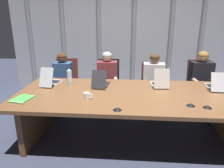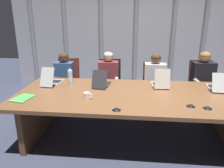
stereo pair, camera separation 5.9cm
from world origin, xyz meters
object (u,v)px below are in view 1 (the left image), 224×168
(office_chair_left_end, at_px, (67,89))
(coffee_mug_near, at_px, (87,96))
(laptop_left_end, at_px, (51,81))
(person_left_mid, at_px, (107,78))
(conference_mic_left_side, at_px, (191,105))
(laptop_center, at_px, (160,83))
(office_chair_right_mid, at_px, (199,92))
(office_chair_center, at_px, (153,92))
(person_left_end, at_px, (62,78))
(office_chair_left_mid, at_px, (109,90))
(laptop_right_mid, at_px, (216,85))
(person_center, at_px, (154,80))
(laptop_left_mid, at_px, (101,83))
(person_right_mid, at_px, (202,79))
(water_bottle_secondary, at_px, (70,78))
(conference_mic_middle, at_px, (208,107))
(spiral_notepad, at_px, (22,99))
(conference_mic_right_side, at_px, (117,109))

(office_chair_left_end, xyz_separation_m, coffee_mug_near, (0.71, -1.46, 0.41))
(laptop_left_end, height_order, coffee_mug_near, laptop_left_end)
(person_left_mid, xyz_separation_m, conference_mic_left_side, (1.20, -1.42, 0.09))
(conference_mic_left_side, bearing_deg, person_left_mid, 130.22)
(laptop_left_end, distance_m, laptop_center, 1.76)
(person_left_mid, bearing_deg, laptop_left_end, -55.17)
(laptop_center, xyz_separation_m, conference_mic_left_side, (0.29, -0.76, -0.04))
(laptop_left_end, bearing_deg, coffee_mug_near, -123.73)
(office_chair_left_end, relative_size, office_chair_right_mid, 0.98)
(office_chair_left_end, height_order, office_chair_center, office_chair_left_end)
(person_left_end, relative_size, person_left_mid, 0.97)
(office_chair_left_end, xyz_separation_m, person_left_mid, (0.85, -0.16, 0.29))
(office_chair_left_mid, distance_m, conference_mic_left_side, 2.00)
(laptop_right_mid, height_order, office_chair_center, laptop_right_mid)
(laptop_right_mid, relative_size, person_center, 0.40)
(laptop_left_mid, height_order, office_chair_right_mid, laptop_left_mid)
(person_right_mid, relative_size, coffee_mug_near, 9.29)
(laptop_left_end, bearing_deg, person_left_mid, -44.02)
(water_bottle_secondary, height_order, conference_mic_middle, water_bottle_secondary)
(person_left_end, bearing_deg, person_center, 88.47)
(laptop_right_mid, distance_m, person_right_mid, 0.72)
(laptop_right_mid, xyz_separation_m, coffee_mug_near, (-1.89, -0.59, -0.01))
(water_bottle_secondary, distance_m, spiral_notepad, 0.82)
(laptop_left_end, distance_m, office_chair_left_mid, 1.29)
(coffee_mug_near, bearing_deg, conference_mic_middle, -6.23)
(laptop_center, xyz_separation_m, water_bottle_secondary, (-1.44, -0.08, 0.06))
(person_right_mid, bearing_deg, person_center, -94.87)
(office_chair_left_mid, bearing_deg, conference_mic_left_side, 30.01)
(person_left_mid, relative_size, conference_mic_left_side, 10.41)
(water_bottle_secondary, bearing_deg, conference_mic_left_side, -21.58)
(office_chair_right_mid, xyz_separation_m, person_left_end, (-2.70, -0.17, 0.27))
(person_left_end, bearing_deg, conference_mic_left_side, 54.27)
(laptop_left_end, height_order, person_right_mid, person_right_mid)
(water_bottle_secondary, height_order, coffee_mug_near, water_bottle_secondary)
(office_chair_left_end, relative_size, office_chair_left_mid, 1.00)
(person_center, xyz_separation_m, conference_mic_right_side, (-0.60, -1.61, 0.10))
(office_chair_left_mid, bearing_deg, person_left_mid, -14.39)
(laptop_right_mid, bearing_deg, office_chair_right_mid, 1.35)
(person_left_end, relative_size, person_center, 0.99)
(laptop_left_mid, bearing_deg, person_right_mid, -62.50)
(person_left_end, bearing_deg, person_right_mid, 88.58)
(person_center, bearing_deg, spiral_notepad, -51.84)
(laptop_center, height_order, office_chair_left_mid, laptop_center)
(laptop_left_end, bearing_deg, laptop_right_mid, -83.61)
(person_center, bearing_deg, laptop_left_end, -65.95)
(person_right_mid, bearing_deg, person_left_end, -95.10)
(laptop_right_mid, distance_m, office_chair_center, 1.29)
(laptop_left_end, bearing_deg, conference_mic_middle, -102.37)
(person_left_mid, bearing_deg, conference_mic_middle, 38.92)
(laptop_left_end, relative_size, spiral_notepad, 1.39)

